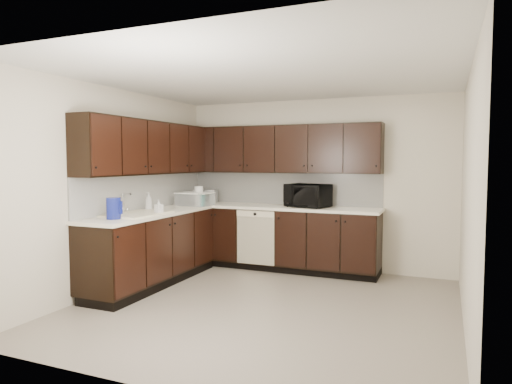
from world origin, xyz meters
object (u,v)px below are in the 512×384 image
microwave (308,196)px  blue_pitcher (114,208)px  toaster_oven (205,196)px  storage_bin (195,199)px  sink (137,220)px

microwave → blue_pitcher: bearing=-112.9°
toaster_oven → blue_pitcher: blue_pitcher is taller
microwave → toaster_oven: microwave is taller
toaster_oven → storage_bin: (0.05, -0.40, -0.01)m
microwave → storage_bin: 1.65m
sink → blue_pitcher: 0.47m
blue_pitcher → storage_bin: bearing=90.0°
microwave → storage_bin: microwave is taller
toaster_oven → microwave: bearing=-13.2°
toaster_oven → storage_bin: bearing=-97.8°
microwave → blue_pitcher: (-1.66, -2.14, -0.04)m
storage_bin → blue_pitcher: size_ratio=1.95×
sink → toaster_oven: (0.03, 1.68, 0.17)m
microwave → blue_pitcher: size_ratio=2.41×
storage_bin → blue_pitcher: bearing=-92.1°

